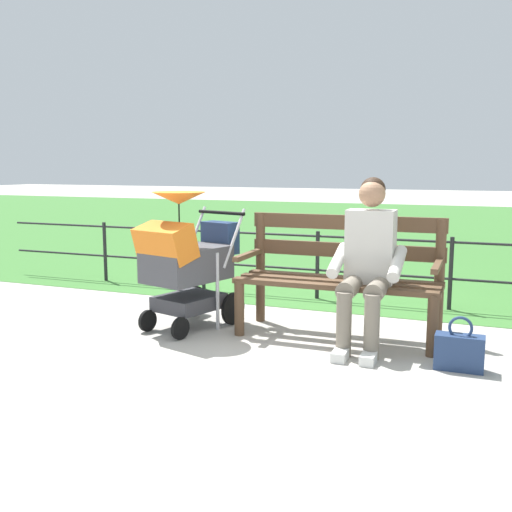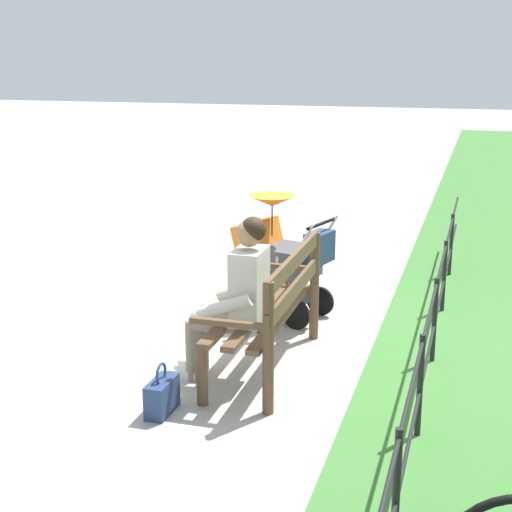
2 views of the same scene
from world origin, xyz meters
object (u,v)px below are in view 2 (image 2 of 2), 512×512
Objects in this scene: handbag at (162,396)px; stroller at (279,255)px; person_on_bench at (235,294)px; park_bench at (273,306)px.

stroller is at bearing -6.30° from handbag.
handbag is at bearing 155.83° from person_on_bench.
person_on_bench is at bearing -177.35° from stroller.
person_on_bench reaches higher than stroller.
stroller reaches higher than park_bench.
park_bench is 1.16m from handbag.
park_bench is 0.37m from person_on_bench.
park_bench reaches higher than handbag.
handbag is at bearing 173.70° from stroller.
handbag is (-0.95, 0.53, -0.40)m from park_bench.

